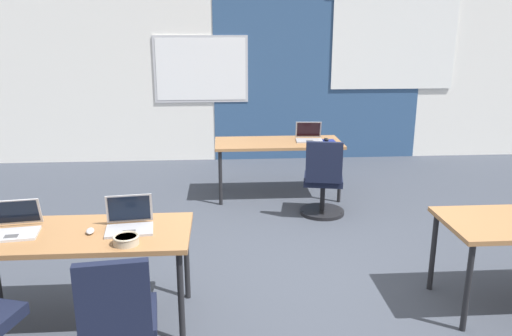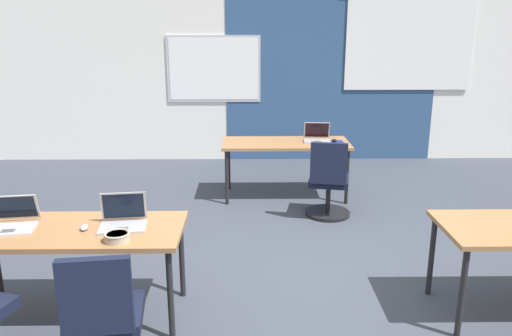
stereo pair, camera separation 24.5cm
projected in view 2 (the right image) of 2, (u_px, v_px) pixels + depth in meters
The scene contains 13 objects.
ground_plane at pixel (302, 277), 4.43m from camera, with size 24.00×24.00×0.00m.
back_wall_assembly at pixel (280, 73), 8.08m from camera, with size 10.00×0.27×2.80m.
desk_near_left at pixel (73, 236), 3.65m from camera, with size 1.60×0.70×0.72m.
desk_far_center at pixel (286, 147), 6.37m from camera, with size 1.60×0.70×0.72m.
laptop_near_left_end at pixel (12, 221), 3.64m from camera, with size 0.37×0.35×0.23m.
laptop_far_right at pixel (317, 137), 6.38m from camera, with size 0.35×0.32×0.23m.
mousepad_far_right at pixel (335, 142), 6.35m from camera, with size 0.22×0.19×0.00m.
mouse_far_right at pixel (335, 140), 6.35m from camera, with size 0.07×0.11×0.03m.
chair_far_right at pixel (328, 186), 5.72m from camera, with size 0.52×0.57×0.92m.
laptop_near_left_inner at pixel (123, 220), 3.66m from camera, with size 0.36×0.31×0.24m.
mouse_near_left_inner at pixel (84, 227), 3.61m from camera, with size 0.07×0.11×0.03m.
chair_near_left_inner at pixel (105, 328), 3.03m from camera, with size 0.52×0.56×0.92m.
snack_bowl at pixel (117, 236), 3.41m from camera, with size 0.18×0.18×0.06m.
Camera 2 is at (-0.46, -3.99, 2.13)m, focal length 35.25 mm.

